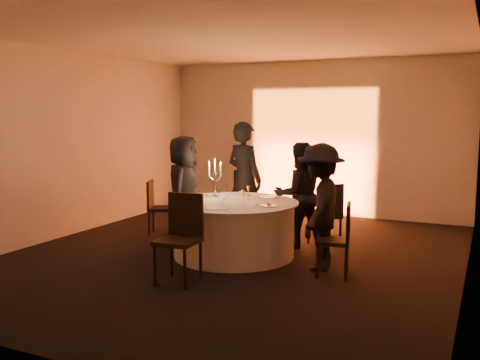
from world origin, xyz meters
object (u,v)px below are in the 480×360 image
at_px(chair_back_left, 249,196).
at_px(chair_front, 181,232).
at_px(banquet_table, 234,229).
at_px(chair_right, 339,236).
at_px(guest_left, 184,190).
at_px(guest_back_right, 299,195).
at_px(guest_back_left, 244,179).
at_px(guest_right, 320,207).
at_px(chair_back_right, 327,211).
at_px(candelabra, 215,184).
at_px(chair_left, 157,204).
at_px(coffee_cup, 186,199).

height_order(chair_back_left, chair_front, chair_front).
xyz_separation_m(banquet_table, chair_right, (1.58, -0.30, 0.12)).
height_order(banquet_table, guest_left, guest_left).
xyz_separation_m(banquet_table, guest_back_right, (0.65, 0.87, 0.40)).
height_order(guest_back_left, guest_right, guest_back_left).
height_order(chair_front, guest_left, guest_left).
height_order(chair_back_right, guest_back_left, guest_back_left).
bearing_deg(guest_back_left, candelabra, 106.29).
bearing_deg(chair_left, guest_left, -138.46).
bearing_deg(chair_back_left, chair_right, 153.29).
bearing_deg(chair_front, guest_right, 38.72).
bearing_deg(candelabra, chair_left, 162.08).
bearing_deg(guest_back_right, candelabra, -6.10).
bearing_deg(guest_right, candelabra, -105.91).
relative_size(chair_front, guest_left, 0.63).
distance_m(chair_right, guest_left, 2.67).
distance_m(banquet_table, chair_back_left, 1.76).
xyz_separation_m(guest_left, guest_back_left, (0.61, 0.88, 0.10)).
bearing_deg(chair_back_left, chair_left, 55.61).
relative_size(chair_right, guest_back_right, 0.58).
relative_size(chair_left, candelabra, 1.55).
height_order(guest_left, guest_back_left, guest_back_left).
height_order(chair_back_right, guest_back_right, guest_back_right).
distance_m(guest_back_left, coffee_cup, 1.49).
distance_m(guest_left, candelabra, 0.60).
height_order(chair_back_left, guest_back_left, guest_back_left).
xyz_separation_m(chair_front, guest_back_left, (-0.32, 2.48, 0.33)).
distance_m(banquet_table, guest_back_right, 1.16).
distance_m(chair_left, candelabra, 1.47).
bearing_deg(chair_left, chair_back_right, -104.84).
height_order(chair_back_right, coffee_cup, chair_back_right).
distance_m(guest_back_left, guest_back_right, 1.10).
height_order(guest_left, coffee_cup, guest_left).
bearing_deg(guest_left, banquet_table, -124.46).
bearing_deg(guest_back_left, coffee_cup, 99.43).
height_order(chair_left, candelabra, candelabra).
bearing_deg(guest_left, chair_left, 46.92).
distance_m(chair_right, chair_front, 1.92).
bearing_deg(coffee_cup, guest_back_left, 81.22).
xyz_separation_m(banquet_table, guest_left, (-1.00, 0.31, 0.44)).
xyz_separation_m(chair_back_right, chair_right, (0.55, -1.35, -0.03)).
height_order(guest_back_right, guest_right, guest_right).
bearing_deg(chair_back_right, candelabra, -12.48).
xyz_separation_m(chair_left, guest_back_left, (1.35, 0.52, 0.43)).
relative_size(chair_left, chair_back_right, 0.92).
xyz_separation_m(chair_right, guest_back_right, (-0.93, 1.17, 0.28)).
relative_size(guest_left, candelabra, 2.89).
xyz_separation_m(chair_front, guest_back_right, (0.72, 2.16, 0.19)).
bearing_deg(chair_left, chair_right, -128.82).
xyz_separation_m(chair_left, guest_left, (0.74, -0.36, 0.33)).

